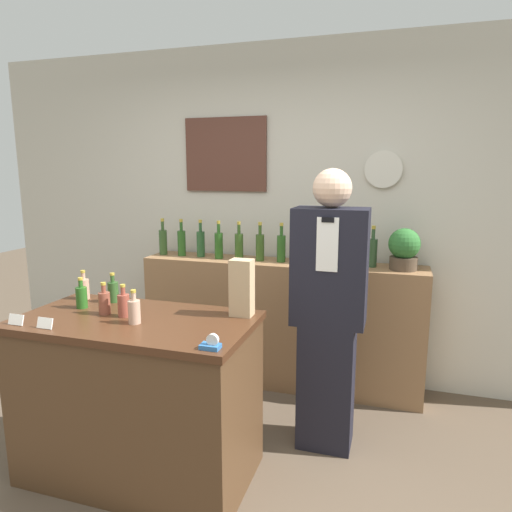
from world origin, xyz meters
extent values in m
cube|color=beige|center=(0.00, 2.00, 1.35)|extent=(5.20, 0.06, 2.70)
cube|color=#542F25|center=(-0.44, 1.96, 1.84)|extent=(0.70, 0.02, 0.60)
cylinder|color=beige|center=(0.82, 1.95, 1.72)|extent=(0.28, 0.03, 0.28)
cube|color=#8E6642|center=(0.08, 1.76, 0.50)|extent=(2.22, 0.36, 1.01)
cube|color=#4C331E|center=(-0.39, 0.42, 0.44)|extent=(1.26, 0.66, 0.89)
cube|color=#432616|center=(-0.39, 0.42, 0.91)|extent=(1.29, 0.69, 0.04)
cylinder|color=#9E6B38|center=(-0.94, 0.15, 0.33)|extent=(0.07, 0.07, 0.26)
cylinder|color=brown|center=(-0.57, 0.15, 0.33)|extent=(0.07, 0.07, 0.26)
cylinder|color=#2D5123|center=(-0.21, 0.15, 0.33)|extent=(0.07, 0.07, 0.26)
cylinder|color=#9E6B38|center=(0.16, 0.15, 0.33)|extent=(0.07, 0.07, 0.26)
cube|color=black|center=(0.57, 1.02, 0.40)|extent=(0.33, 0.26, 0.80)
cube|color=black|center=(0.57, 1.02, 1.15)|extent=(0.44, 0.26, 0.70)
cube|color=white|center=(0.57, 0.89, 1.31)|extent=(0.12, 0.01, 0.31)
cube|color=black|center=(0.57, 0.88, 1.45)|extent=(0.07, 0.01, 0.03)
sphere|color=#DBB293|center=(0.57, 1.02, 1.61)|extent=(0.23, 0.23, 0.23)
cylinder|color=#4C3D2D|center=(1.00, 1.74, 1.06)|extent=(0.20, 0.20, 0.09)
sphere|color=#2D6B2D|center=(1.00, 1.74, 1.20)|extent=(0.22, 0.22, 0.22)
cube|color=tan|center=(0.15, 0.64, 1.08)|extent=(0.12, 0.09, 0.31)
cube|color=#2D66A8|center=(0.17, 0.15, 0.94)|extent=(0.09, 0.06, 0.02)
cylinder|color=silver|center=(0.18, 0.15, 0.97)|extent=(0.06, 0.02, 0.06)
cube|color=white|center=(-0.92, 0.15, 0.95)|extent=(0.09, 0.02, 0.06)
cube|color=white|center=(-0.74, 0.15, 0.95)|extent=(0.09, 0.02, 0.06)
cylinder|color=tan|center=(-0.90, 0.67, 0.99)|extent=(0.06, 0.06, 0.12)
cylinder|color=tan|center=(-0.90, 0.67, 1.07)|extent=(0.02, 0.02, 0.04)
cylinder|color=#B29933|center=(-0.90, 0.67, 1.10)|extent=(0.03, 0.03, 0.01)
cylinder|color=#255B1D|center=(-0.79, 0.50, 0.99)|extent=(0.06, 0.06, 0.12)
cylinder|color=#255B1D|center=(-0.79, 0.50, 1.07)|extent=(0.02, 0.02, 0.04)
cylinder|color=#B29933|center=(-0.79, 0.50, 1.10)|extent=(0.03, 0.03, 0.01)
cylinder|color=#2D5224|center=(-0.68, 0.66, 0.99)|extent=(0.06, 0.06, 0.12)
cylinder|color=#2D5224|center=(-0.68, 0.66, 1.07)|extent=(0.02, 0.02, 0.04)
cylinder|color=#B29933|center=(-0.68, 0.66, 1.10)|extent=(0.03, 0.03, 0.01)
cylinder|color=brown|center=(-0.59, 0.44, 0.99)|extent=(0.06, 0.06, 0.12)
cylinder|color=brown|center=(-0.59, 0.44, 1.07)|extent=(0.02, 0.02, 0.04)
cylinder|color=#B29933|center=(-0.59, 0.44, 1.10)|extent=(0.03, 0.03, 0.01)
cylinder|color=brown|center=(-0.46, 0.43, 0.99)|extent=(0.06, 0.06, 0.12)
cylinder|color=brown|center=(-0.46, 0.43, 1.07)|extent=(0.02, 0.02, 0.04)
cylinder|color=#B29933|center=(-0.46, 0.43, 1.10)|extent=(0.03, 0.03, 0.01)
cylinder|color=tan|center=(-0.35, 0.35, 0.99)|extent=(0.06, 0.06, 0.12)
cylinder|color=tan|center=(-0.35, 0.35, 1.07)|extent=(0.02, 0.02, 0.04)
cylinder|color=#B29933|center=(-0.35, 0.35, 1.10)|extent=(0.03, 0.03, 0.01)
cylinder|color=#325126|center=(-0.94, 1.77, 1.11)|extent=(0.07, 0.07, 0.21)
cylinder|color=#325126|center=(-0.94, 1.77, 1.26)|extent=(0.03, 0.03, 0.07)
cylinder|color=#B29933|center=(-0.94, 1.77, 1.30)|extent=(0.03, 0.03, 0.02)
cylinder|color=#295820|center=(-0.77, 1.77, 1.11)|extent=(0.07, 0.07, 0.21)
cylinder|color=#295820|center=(-0.77, 1.77, 1.26)|extent=(0.03, 0.03, 0.07)
cylinder|color=#B29933|center=(-0.77, 1.77, 1.30)|extent=(0.03, 0.03, 0.02)
cylinder|color=#26512A|center=(-0.60, 1.77, 1.11)|extent=(0.07, 0.07, 0.21)
cylinder|color=#26512A|center=(-0.60, 1.77, 1.26)|extent=(0.03, 0.03, 0.07)
cylinder|color=#B29933|center=(-0.60, 1.77, 1.30)|extent=(0.03, 0.03, 0.02)
cylinder|color=#26561C|center=(-0.43, 1.74, 1.11)|extent=(0.07, 0.07, 0.21)
cylinder|color=#26561C|center=(-0.43, 1.74, 1.26)|extent=(0.03, 0.03, 0.07)
cylinder|color=#B29933|center=(-0.43, 1.74, 1.30)|extent=(0.03, 0.03, 0.02)
cylinder|color=#30511D|center=(-0.26, 1.75, 1.11)|extent=(0.07, 0.07, 0.21)
cylinder|color=#30511D|center=(-0.26, 1.75, 1.26)|extent=(0.03, 0.03, 0.07)
cylinder|color=#B29933|center=(-0.26, 1.75, 1.30)|extent=(0.03, 0.03, 0.02)
cylinder|color=#33521F|center=(-0.08, 1.76, 1.11)|extent=(0.07, 0.07, 0.21)
cylinder|color=#33521F|center=(-0.08, 1.76, 1.26)|extent=(0.03, 0.03, 0.07)
cylinder|color=#B29933|center=(-0.08, 1.76, 1.30)|extent=(0.03, 0.03, 0.02)
cylinder|color=#29561E|center=(0.09, 1.76, 1.11)|extent=(0.07, 0.07, 0.21)
cylinder|color=#29561E|center=(0.09, 1.76, 1.26)|extent=(0.03, 0.03, 0.07)
cylinder|color=#B29933|center=(0.09, 1.76, 1.30)|extent=(0.03, 0.03, 0.02)
cylinder|color=#2C5327|center=(0.26, 1.75, 1.11)|extent=(0.07, 0.07, 0.21)
cylinder|color=#2C5327|center=(0.26, 1.75, 1.26)|extent=(0.03, 0.03, 0.07)
cylinder|color=#B29933|center=(0.26, 1.75, 1.30)|extent=(0.03, 0.03, 0.02)
cylinder|color=#335129|center=(0.43, 1.76, 1.11)|extent=(0.07, 0.07, 0.21)
cylinder|color=#335129|center=(0.43, 1.76, 1.26)|extent=(0.03, 0.03, 0.07)
cylinder|color=#B29933|center=(0.43, 1.76, 1.30)|extent=(0.03, 0.03, 0.02)
cylinder|color=#27571F|center=(0.61, 1.78, 1.11)|extent=(0.07, 0.07, 0.21)
cylinder|color=#27571F|center=(0.61, 1.78, 1.26)|extent=(0.03, 0.03, 0.07)
cylinder|color=#B29933|center=(0.61, 1.78, 1.30)|extent=(0.03, 0.03, 0.02)
cylinder|color=#2C4A2A|center=(0.78, 1.78, 1.11)|extent=(0.07, 0.07, 0.21)
cylinder|color=#2C4A2A|center=(0.78, 1.78, 1.26)|extent=(0.03, 0.03, 0.07)
cylinder|color=#B29933|center=(0.78, 1.78, 1.30)|extent=(0.03, 0.03, 0.02)
camera|label=1|loc=(0.94, -1.64, 1.72)|focal=32.00mm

